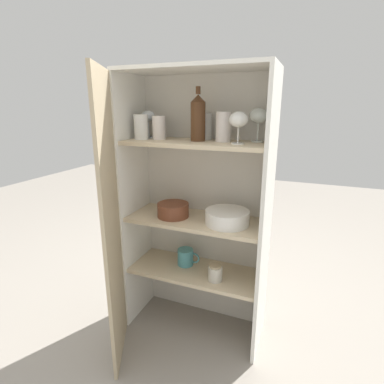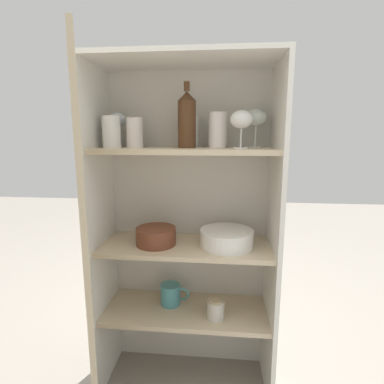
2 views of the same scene
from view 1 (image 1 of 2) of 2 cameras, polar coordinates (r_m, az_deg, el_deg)
The scene contains 21 objects.
ground_plane at distance 1.84m, azimuth -1.23°, elevation -26.44°, with size 8.00×8.00×0.00m, color gray.
cupboard_back_panel at distance 1.72m, azimuth 2.53°, elevation -2.31°, with size 0.75×0.02×1.40m, color silver.
cupboard_side_left at distance 1.74m, azimuth -10.65°, elevation -2.32°, with size 0.02×0.32×1.40m, color white.
cupboard_side_right at distance 1.50m, azimuth 13.93°, elevation -5.61°, with size 0.02×0.32×1.40m, color white.
cupboard_top_panel at distance 1.50m, azimuth 0.77°, elevation 22.48°, with size 0.75×0.32×0.02m, color white.
shelf_board_lower at distance 1.73m, azimuth 0.63°, elevation -14.84°, with size 0.72×0.29×0.02m, color beige.
shelf_board_middle at distance 1.60m, azimuth 0.67°, elevation -5.41°, with size 0.72×0.29×0.02m, color beige.
shelf_board_upper at distance 1.50m, azimuth 0.72°, elevation 9.27°, with size 0.72×0.29×0.02m, color beige.
cupboard_door at distance 1.45m, azimuth -15.05°, elevation -6.41°, with size 0.18×0.34×1.40m.
tumbler_glass_0 at distance 1.48m, azimuth 6.01°, elevation 12.24°, with size 0.07×0.07×0.14m.
tumbler_glass_1 at distance 1.57m, azimuth 2.65°, elevation 12.34°, with size 0.06×0.06×0.13m.
tumbler_glass_2 at distance 1.59m, azimuth -6.30°, elevation 12.10°, with size 0.07×0.07×0.12m.
tumbler_glass_3 at distance 1.60m, azimuth -9.67°, elevation 12.11°, with size 0.07×0.07×0.13m.
wine_glass_0 at distance 1.67m, azimuth -8.32°, elevation 13.82°, with size 0.07×0.07×0.15m.
wine_glass_1 at distance 1.39m, azimuth 8.87°, elevation 13.32°, with size 0.09×0.09×0.14m.
wine_glass_2 at distance 1.49m, azimuth 12.57°, elevation 13.85°, with size 0.09×0.09×0.16m.
wine_bottle at distance 1.50m, azimuth 1.15°, elevation 13.97°, with size 0.07×0.07×0.26m.
plate_stack_white at distance 1.52m, azimuth 6.72°, elevation -4.80°, with size 0.22×0.22×0.07m.
mixing_bowl_large at distance 1.62m, azimuth -3.63°, elevation -3.33°, with size 0.17×0.17×0.07m.
coffee_mug_primary at distance 1.75m, azimuth -1.18°, elevation -12.28°, with size 0.13×0.09×0.09m.
storage_jar at distance 1.62m, azimuth 4.45°, elevation -15.10°, with size 0.07×0.07×0.09m.
Camera 1 is at (0.54, -1.24, 1.24)m, focal length 28.00 mm.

